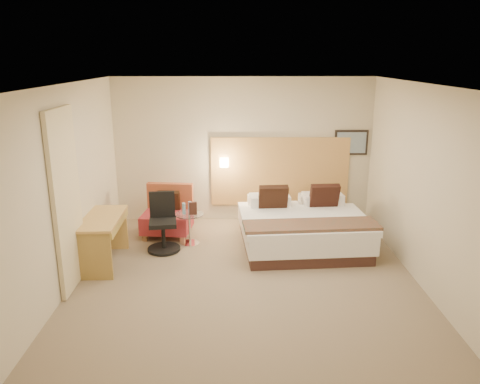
{
  "coord_description": "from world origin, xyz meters",
  "views": [
    {
      "loc": [
        -0.15,
        -6.12,
        3.03
      ],
      "look_at": [
        -0.07,
        0.72,
        1.05
      ],
      "focal_mm": 35.0,
      "sensor_mm": 36.0,
      "label": 1
    }
  ],
  "objects_px": {
    "bed": "(301,227)",
    "lounge_chair": "(168,215)",
    "desk": "(104,227)",
    "desk_chair": "(163,227)",
    "side_table": "(190,227)"
  },
  "relations": [
    {
      "from": "lounge_chair",
      "to": "bed",
      "type": "bearing_deg",
      "value": -13.07
    },
    {
      "from": "bed",
      "to": "side_table",
      "type": "relative_size",
      "value": 3.8
    },
    {
      "from": "bed",
      "to": "lounge_chair",
      "type": "height_order",
      "value": "bed"
    },
    {
      "from": "desk_chair",
      "to": "lounge_chair",
      "type": "bearing_deg",
      "value": 91.85
    },
    {
      "from": "desk_chair",
      "to": "bed",
      "type": "bearing_deg",
      "value": 4.68
    },
    {
      "from": "side_table",
      "to": "desk",
      "type": "bearing_deg",
      "value": -147.64
    },
    {
      "from": "desk_chair",
      "to": "side_table",
      "type": "bearing_deg",
      "value": 30.59
    },
    {
      "from": "lounge_chair",
      "to": "desk_chair",
      "type": "xyz_separation_m",
      "value": [
        0.02,
        -0.72,
        0.04
      ]
    },
    {
      "from": "desk_chair",
      "to": "desk",
      "type": "bearing_deg",
      "value": -146.77
    },
    {
      "from": "lounge_chair",
      "to": "desk",
      "type": "relative_size",
      "value": 0.74
    },
    {
      "from": "bed",
      "to": "lounge_chair",
      "type": "bearing_deg",
      "value": 166.93
    },
    {
      "from": "bed",
      "to": "lounge_chair",
      "type": "distance_m",
      "value": 2.35
    },
    {
      "from": "desk",
      "to": "desk_chair",
      "type": "relative_size",
      "value": 1.28
    },
    {
      "from": "desk",
      "to": "desk_chair",
      "type": "distance_m",
      "value": 0.97
    },
    {
      "from": "lounge_chair",
      "to": "desk",
      "type": "height_order",
      "value": "lounge_chair"
    }
  ]
}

